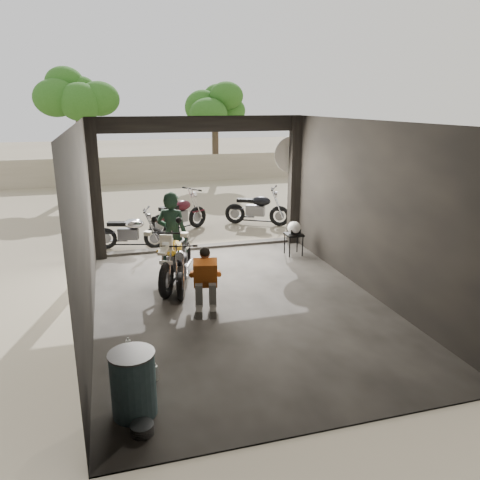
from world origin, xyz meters
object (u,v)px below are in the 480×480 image
main_bike (176,254)px  mechanic (206,282)px  outside_bike_c (257,206)px  rider (172,236)px  left_bike (181,263)px  outside_bike_a (130,229)px  oil_drum (133,385)px  sign_post (291,171)px  outside_bike_b (179,212)px  stool (294,237)px  helmet (294,228)px

main_bike → mechanic: 1.45m
outside_bike_c → rider: rider is taller
left_bike → outside_bike_a: 2.99m
outside_bike_a → mechanic: (1.05, -4.05, 0.03)m
left_bike → rider: (-0.06, 0.62, 0.40)m
outside_bike_a → oil_drum: bearing=-167.8°
rider → sign_post: size_ratio=0.67×
mechanic → oil_drum: mechanic is taller
main_bike → sign_post: 4.11m
rider → left_bike: bearing=128.2°
outside_bike_c → mechanic: size_ratio=1.58×
main_bike → left_bike: bearing=-51.9°
main_bike → left_bike: size_ratio=1.25×
sign_post → left_bike: bearing=-162.0°
outside_bike_a → outside_bike_b: 1.86m
left_bike → outside_bike_b: (0.59, 4.10, 0.08)m
outside_bike_c → main_bike: bearing=172.6°
stool → helmet: helmet is taller
rider → sign_post: sign_post is taller
outside_bike_c → helmet: 3.01m
outside_bike_a → helmet: (3.67, -1.61, 0.18)m
helmet → main_bike: bearing=-143.9°
outside_bike_b → helmet: 3.63m
stool → sign_post: 1.82m
outside_bike_a → helmet: bearing=-98.6°
outside_bike_b → oil_drum: size_ratio=2.19×
oil_drum → sign_post: (4.34, 6.12, 1.46)m
sign_post → oil_drum: bearing=-144.3°
outside_bike_b → outside_bike_c: size_ratio=1.03×
helmet → sign_post: sign_post is taller
main_bike → stool: (2.93, 1.04, -0.16)m
outside_bike_b → outside_bike_c: 2.35m
left_bike → oil_drum: bearing=-96.1°
left_bike → outside_bike_c: bearing=66.5°
left_bike → sign_post: (3.20, 2.41, 1.35)m
main_bike → oil_drum: size_ratio=2.35×
oil_drum → sign_post: sign_post is taller
left_bike → oil_drum: 3.88m
outside_bike_a → oil_drum: 6.60m
sign_post → outside_bike_a: bearing=154.4°
left_bike → oil_drum: size_ratio=1.88×
left_bike → helmet: (2.86, 1.27, 0.18)m
stool → outside_bike_a: bearing=156.6°
outside_bike_c → sign_post: size_ratio=0.63×
stool → outside_bike_c: bearing=88.9°
stool → helmet: size_ratio=1.63×
left_bike → stool: left_bike is taller
mechanic → stool: size_ratio=1.99×
rider → outside_bike_a: bearing=-39.2°
main_bike → sign_post: bearing=56.7°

